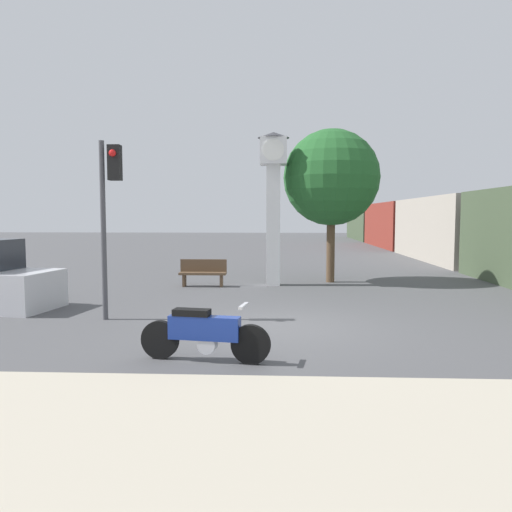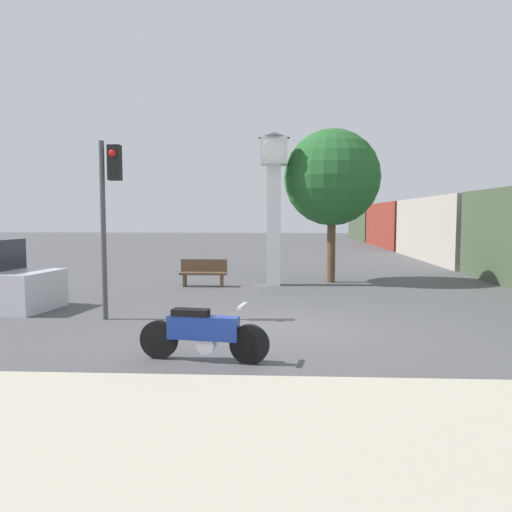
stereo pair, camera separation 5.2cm
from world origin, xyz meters
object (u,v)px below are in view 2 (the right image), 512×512
motorcycle (203,333)px  street_tree (332,178)px  bench (204,272)px  clock_tower (274,186)px  freight_train (417,227)px  traffic_light (109,197)px

motorcycle → street_tree: street_tree is taller
bench → street_tree: bearing=16.3°
bench → clock_tower: bearing=9.6°
motorcycle → street_tree: (3.09, 10.11, 3.30)m
freight_train → bench: 20.37m
traffic_light → street_tree: 9.02m
street_tree → bench: (-4.47, -1.31, -3.28)m
freight_train → bench: freight_train is taller
clock_tower → street_tree: (2.07, 0.90, 0.33)m
clock_tower → freight_train: bearing=60.5°
motorcycle → clock_tower: (1.02, 9.21, 2.97)m
motorcycle → street_tree: size_ratio=0.40×
clock_tower → bench: size_ratio=3.29×
motorcycle → bench: bearing=107.7°
motorcycle → street_tree: bearing=81.8°
traffic_light → bench: (1.29, 5.57, -2.35)m
clock_tower → freight_train: clock_tower is taller
street_tree → traffic_light: bearing=-129.9°
motorcycle → clock_tower: clock_tower is taller
traffic_light → street_tree: bearing=50.1°
freight_train → bench: bearing=-124.8°
clock_tower → freight_train: 18.79m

